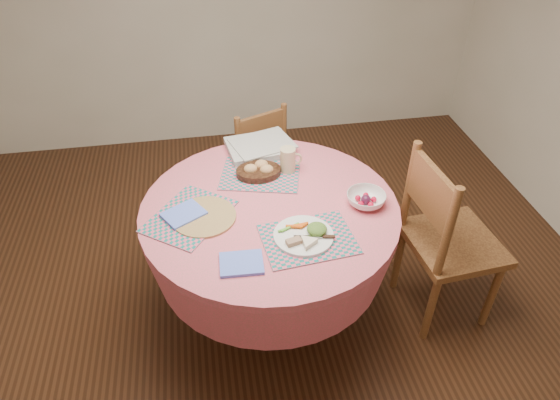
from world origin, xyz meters
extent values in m
plane|color=#331C0F|center=(0.00, 0.00, 0.00)|extent=(4.00, 4.00, 0.00)
cylinder|color=#CD606A|center=(0.00, 0.00, 0.73)|extent=(1.24, 1.24, 0.04)
cone|color=#CD606A|center=(0.00, 0.00, 0.56)|extent=(1.24, 1.24, 0.30)
cylinder|color=black|center=(0.00, 0.00, 0.22)|extent=(0.14, 0.14, 0.44)
cylinder|color=black|center=(0.00, 0.00, 0.03)|extent=(0.56, 0.56, 0.06)
cube|color=brown|center=(0.94, -0.12, 0.47)|extent=(0.48, 0.50, 0.04)
cylinder|color=brown|center=(1.13, -0.29, 0.24)|extent=(0.05, 0.05, 0.47)
cylinder|color=brown|center=(1.10, 0.08, 0.24)|extent=(0.05, 0.05, 0.47)
cylinder|color=brown|center=(0.78, -0.32, 0.24)|extent=(0.05, 0.05, 0.47)
cylinder|color=brown|center=(0.75, 0.05, 0.24)|extent=(0.05, 0.05, 0.47)
cylinder|color=brown|center=(0.76, -0.32, 0.74)|extent=(0.05, 0.05, 0.53)
cylinder|color=brown|center=(0.73, 0.05, 0.74)|extent=(0.05, 0.05, 0.53)
cube|color=brown|center=(0.74, -0.14, 0.84)|extent=(0.06, 0.38, 0.25)
cube|color=brown|center=(0.01, 0.93, 0.40)|extent=(0.51, 0.50, 0.04)
cylinder|color=brown|center=(0.10, 1.13, 0.20)|extent=(0.05, 0.05, 0.40)
cylinder|color=brown|center=(-0.20, 1.01, 0.20)|extent=(0.05, 0.05, 0.40)
cylinder|color=brown|center=(0.21, 0.85, 0.20)|extent=(0.05, 0.05, 0.40)
cylinder|color=brown|center=(-0.08, 0.73, 0.20)|extent=(0.05, 0.05, 0.40)
cylinder|color=brown|center=(0.22, 0.84, 0.63)|extent=(0.05, 0.05, 0.45)
cylinder|color=brown|center=(-0.08, 0.71, 0.63)|extent=(0.05, 0.05, 0.45)
cube|color=brown|center=(0.07, 0.78, 0.72)|extent=(0.31, 0.15, 0.21)
cube|color=#14716E|center=(0.13, -0.26, 0.75)|extent=(0.43, 0.34, 0.01)
cube|color=#14716E|center=(-0.38, -0.01, 0.75)|extent=(0.48, 0.50, 0.01)
cube|color=#14716E|center=(-0.01, 0.26, 0.75)|extent=(0.46, 0.39, 0.01)
cylinder|color=brown|center=(-0.31, -0.03, 0.76)|extent=(0.30, 0.30, 0.01)
cube|color=#5E7AF3|center=(-0.18, -0.37, 0.76)|extent=(0.19, 0.15, 0.01)
cube|color=#5E7AF3|center=(-0.40, -0.01, 0.76)|extent=(0.23, 0.21, 0.01)
cylinder|color=white|center=(0.11, -0.25, 0.76)|extent=(0.27, 0.27, 0.01)
ellipsoid|color=#2A561D|center=(0.17, -0.26, 0.79)|extent=(0.11, 0.11, 0.04)
cylinder|color=beige|center=(0.10, -0.31, 0.78)|extent=(0.13, 0.13, 0.02)
cube|color=#845E4C|center=(0.05, -0.28, 0.78)|extent=(0.07, 0.05, 0.02)
cube|color=silver|center=(0.13, -0.28, 0.77)|extent=(0.15, 0.04, 0.00)
cylinder|color=black|center=(-0.02, 0.26, 0.77)|extent=(0.23, 0.23, 0.03)
ellipsoid|color=tan|center=(-0.06, 0.26, 0.81)|extent=(0.07, 0.06, 0.05)
ellipsoid|color=tan|center=(0.00, 0.29, 0.81)|extent=(0.07, 0.06, 0.05)
ellipsoid|color=tan|center=(0.02, 0.24, 0.81)|extent=(0.07, 0.06, 0.05)
cylinder|color=#CFBB8E|center=(0.14, 0.28, 0.82)|extent=(0.08, 0.08, 0.13)
torus|color=#CFBB8E|center=(0.18, 0.28, 0.82)|extent=(0.07, 0.01, 0.07)
imported|color=white|center=(0.45, -0.06, 0.78)|extent=(0.25, 0.25, 0.06)
sphere|color=red|center=(0.49, -0.06, 0.77)|extent=(0.03, 0.03, 0.03)
sphere|color=red|center=(0.47, -0.02, 0.77)|extent=(0.03, 0.03, 0.03)
sphere|color=red|center=(0.42, -0.04, 0.77)|extent=(0.03, 0.03, 0.03)
sphere|color=red|center=(0.42, -0.09, 0.77)|extent=(0.03, 0.03, 0.03)
sphere|color=red|center=(0.47, -0.10, 0.77)|extent=(0.03, 0.03, 0.03)
sphere|color=#41122D|center=(0.45, -0.06, 0.78)|extent=(0.05, 0.05, 0.05)
cube|color=silver|center=(0.02, 0.50, 0.77)|extent=(0.37, 0.31, 0.03)
cube|color=silver|center=(0.04, 0.50, 0.80)|extent=(0.38, 0.33, 0.01)
camera|label=1|loc=(-0.27, -1.84, 2.23)|focal=32.00mm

